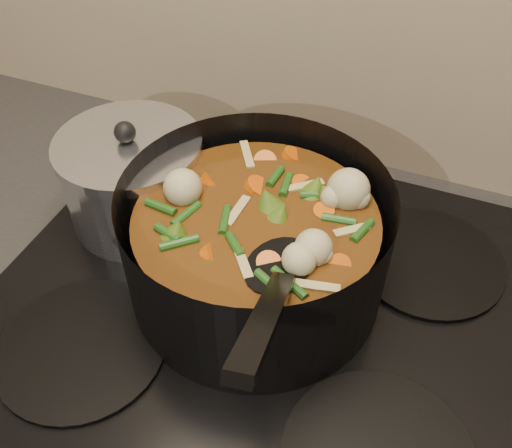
% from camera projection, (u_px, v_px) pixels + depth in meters
% --- Properties ---
extents(stovetop, '(0.62, 0.54, 0.03)m').
position_uv_depth(stovetop, '(266.00, 307.00, 0.65)').
color(stovetop, black).
rests_on(stovetop, counter).
extents(stockpot, '(0.30, 0.38, 0.21)m').
position_uv_depth(stockpot, '(256.00, 246.00, 0.62)').
color(stockpot, black).
rests_on(stockpot, stovetop).
extents(saucepan, '(0.18, 0.18, 0.15)m').
position_uv_depth(saucepan, '(134.00, 180.00, 0.71)').
color(saucepan, silver).
rests_on(saucepan, stovetop).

